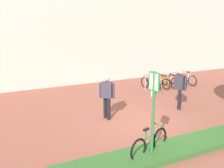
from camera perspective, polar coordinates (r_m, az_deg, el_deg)
The scene contains 8 objects.
ground_plane at distance 10.43m, azimuth 5.24°, elevation -8.03°, with size 60.00×60.00×0.00m, color brown.
planter_strip at distance 8.41m, azimuth 12.02°, elevation -13.20°, with size 7.00×1.10×0.16m, color #336028.
parking_sign_post at distance 7.46m, azimuth 8.60°, elevation -3.83°, with size 0.10×0.36×2.47m.
bike_at_sign at distance 8.07m, azimuth 7.82°, elevation -12.09°, with size 1.60×0.64×0.86m.
bike_rack_cluster at distance 15.95m, azimuth 11.72°, elevation 0.65°, with size 3.21×1.58×0.83m.
bollard_steel at distance 13.78m, azimuth 8.43°, elevation -0.78°, with size 0.16×0.16×0.90m, color #ADADB2.
person_suited_dark at distance 12.09m, azimuth 13.96°, elevation -0.46°, with size 0.37×0.59×1.72m.
person_suited_navy at distance 10.50m, azimuth -1.07°, elevation -2.16°, with size 0.49×0.44×1.72m.
Camera 1 is at (-5.17, -8.21, 3.82)m, focal length 44.01 mm.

